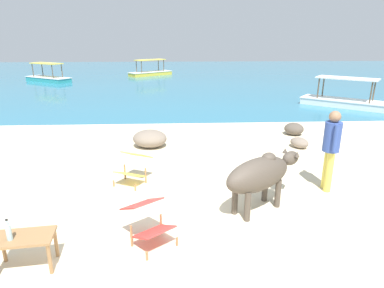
% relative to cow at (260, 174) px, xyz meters
% --- Properties ---
extents(sand_beach, '(18.00, 14.00, 0.04)m').
position_rel_cow_xyz_m(sand_beach, '(-1.51, -0.73, -0.70)').
color(sand_beach, beige).
rests_on(sand_beach, ground).
extents(water_surface, '(60.00, 36.00, 0.03)m').
position_rel_cow_xyz_m(water_surface, '(-1.51, 21.27, -0.72)').
color(water_surface, teal).
rests_on(water_surface, ground).
extents(cow, '(1.70, 1.35, 1.03)m').
position_rel_cow_xyz_m(cow, '(0.00, 0.00, 0.00)').
color(cow, '#4C4238').
rests_on(cow, sand_beach).
extents(low_bench_table, '(0.81, 0.52, 0.47)m').
position_rel_cow_xyz_m(low_bench_table, '(-3.45, -1.40, -0.28)').
color(low_bench_table, olive).
rests_on(low_bench_table, sand_beach).
extents(bottle, '(0.07, 0.07, 0.30)m').
position_rel_cow_xyz_m(bottle, '(-3.58, -1.47, -0.08)').
color(bottle, '#A3C6D1').
rests_on(bottle, low_bench_table).
extents(deck_chair_near, '(0.88, 0.93, 0.68)m').
position_rel_cow_xyz_m(deck_chair_near, '(-1.88, -0.89, -0.29)').
color(deck_chair_near, olive).
rests_on(deck_chair_near, sand_beach).
extents(deck_chair_far, '(0.81, 0.92, 0.68)m').
position_rel_cow_xyz_m(deck_chair_far, '(-2.35, 1.28, -0.29)').
color(deck_chair_far, olive).
rests_on(deck_chair_far, sand_beach).
extents(person_standing, '(0.32, 0.50, 1.62)m').
position_rel_cow_xyz_m(person_standing, '(1.56, 0.73, 0.27)').
color(person_standing, '#DBC64C').
rests_on(person_standing, sand_beach).
extents(shore_rock_large, '(0.61, 0.67, 0.29)m').
position_rel_cow_xyz_m(shore_rock_large, '(1.99, 3.38, -0.53)').
color(shore_rock_large, gray).
rests_on(shore_rock_large, sand_beach).
extents(shore_rock_medium, '(1.15, 1.08, 0.48)m').
position_rel_cow_xyz_m(shore_rock_medium, '(-2.18, 3.67, -0.44)').
color(shore_rock_medium, gray).
rests_on(shore_rock_medium, sand_beach).
extents(shore_rock_small, '(0.83, 0.83, 0.38)m').
position_rel_cow_xyz_m(shore_rock_small, '(2.28, 4.66, -0.49)').
color(shore_rock_small, brown).
rests_on(shore_rock_small, sand_beach).
extents(boat_white, '(3.57, 3.22, 1.29)m').
position_rel_cow_xyz_m(boat_white, '(6.14, 9.11, -0.43)').
color(boat_white, white).
rests_on(boat_white, water_surface).
extents(boat_teal, '(3.69, 3.00, 1.29)m').
position_rel_cow_xyz_m(boat_teal, '(-10.48, 18.95, -0.43)').
color(boat_teal, teal).
rests_on(boat_teal, water_surface).
extents(boat_yellow, '(3.62, 3.15, 1.29)m').
position_rel_cow_xyz_m(boat_yellow, '(-3.48, 22.53, -0.43)').
color(boat_yellow, gold).
rests_on(boat_yellow, water_surface).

